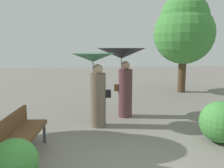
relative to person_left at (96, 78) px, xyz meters
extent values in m
cylinder|color=#6B5B4C|center=(0.06, 0.00, -0.58)|extent=(0.40, 0.40, 1.40)
sphere|color=tan|center=(0.06, 0.00, 0.23)|extent=(0.25, 0.25, 0.25)
cylinder|color=#333338|center=(-0.06, 0.00, 0.02)|extent=(0.02, 0.02, 0.78)
cone|color=#33724C|center=(-0.06, 0.00, 0.52)|extent=(1.08, 1.08, 0.21)
cube|color=black|center=(0.32, -0.02, -0.42)|extent=(0.14, 0.10, 0.20)
cylinder|color=#563338|center=(0.92, 0.75, -0.57)|extent=(0.40, 0.40, 1.42)
sphere|color=tan|center=(0.92, 0.75, 0.25)|extent=(0.25, 0.25, 0.25)
cylinder|color=#333338|center=(0.80, 0.76, 0.05)|extent=(0.02, 0.02, 0.80)
cone|color=black|center=(0.80, 0.76, 0.60)|extent=(1.41, 1.41, 0.30)
cube|color=brown|center=(0.66, 0.77, -0.40)|extent=(0.14, 0.10, 0.20)
cylinder|color=#38383D|center=(-1.35, -2.26, -1.06)|extent=(0.06, 0.06, 0.44)
cylinder|color=#38383D|center=(-1.69, -2.22, -1.06)|extent=(0.06, 0.06, 0.44)
cylinder|color=#38383D|center=(-1.19, -0.93, -1.06)|extent=(0.06, 0.06, 0.44)
cylinder|color=#38383D|center=(-1.53, -0.89, -1.06)|extent=(0.06, 0.06, 0.44)
cube|color=brown|center=(-1.44, -1.58, -0.82)|extent=(0.62, 1.54, 0.08)
cube|color=brown|center=(-1.68, -1.55, -0.62)|extent=(0.24, 1.50, 0.35)
cylinder|color=#4C3823|center=(4.21, 4.15, 0.47)|extent=(0.35, 0.35, 3.49)
sphere|color=#428C3D|center=(4.21, 4.15, 1.34)|extent=(2.66, 2.66, 2.66)
sphere|color=#428C3D|center=(4.21, 4.15, 2.04)|extent=(2.13, 2.13, 2.13)
sphere|color=#428C3D|center=(2.61, -1.42, -0.83)|extent=(0.91, 0.91, 0.91)
sphere|color=#428C3D|center=(-1.40, -2.49, -0.92)|extent=(0.72, 0.72, 0.72)
camera|label=1|loc=(-0.39, -5.96, 0.80)|focal=37.77mm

